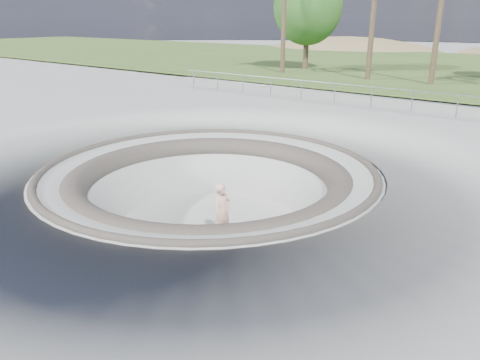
% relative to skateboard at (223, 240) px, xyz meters
% --- Properties ---
extents(ground, '(180.00, 180.00, 0.00)m').
position_rel_skateboard_xyz_m(ground, '(-1.06, 0.64, 1.84)').
color(ground, '#ADACA7').
rests_on(ground, ground).
extents(skate_bowl, '(14.00, 14.00, 4.10)m').
position_rel_skateboard_xyz_m(skate_bowl, '(-1.06, 0.64, 0.01)').
color(skate_bowl, '#ADACA7').
rests_on(skate_bowl, ground).
extents(grass_strip, '(180.00, 36.00, 0.12)m').
position_rel_skateboard_xyz_m(grass_strip, '(-1.06, 34.64, 2.06)').
color(grass_strip, '#3D5421').
rests_on(grass_strip, ground).
extents(safety_railing, '(25.00, 0.06, 1.03)m').
position_rel_skateboard_xyz_m(safety_railing, '(-1.06, 12.64, 2.53)').
color(safety_railing, gray).
rests_on(safety_railing, ground).
extents(skateboard, '(0.80, 0.33, 0.08)m').
position_rel_skateboard_xyz_m(skateboard, '(0.00, 0.00, 0.00)').
color(skateboard, brown).
rests_on(skateboard, ground).
extents(skater, '(0.43, 0.64, 1.73)m').
position_rel_skateboard_xyz_m(skater, '(0.00, 0.00, 0.88)').
color(skater, '#EAAE98').
rests_on(skater, skateboard).
extents(bushy_tree_left, '(5.68, 5.16, 8.19)m').
position_rel_skateboard_xyz_m(bushy_tree_left, '(-12.40, 25.46, 7.09)').
color(bushy_tree_left, brown).
rests_on(bushy_tree_left, ground).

